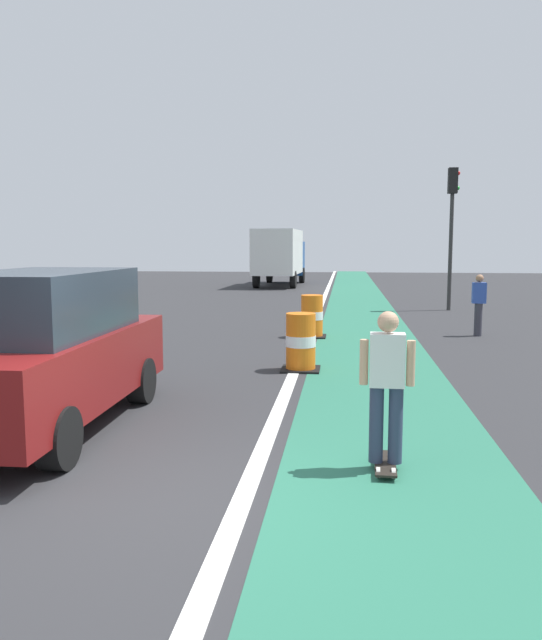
% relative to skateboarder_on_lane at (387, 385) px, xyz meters
% --- Properties ---
extents(ground_plane, '(100.00, 100.00, 0.00)m').
position_rel_skateboarder_on_lane_xyz_m(ground_plane, '(-2.27, -1.05, -0.91)').
color(ground_plane, '#2D2D30').
extents(bike_lane_strip, '(2.50, 80.00, 0.01)m').
position_rel_skateboarder_on_lane_xyz_m(bike_lane_strip, '(0.13, 10.95, -0.91)').
color(bike_lane_strip, '#286B51').
rests_on(bike_lane_strip, ground).
extents(lane_divider_stripe, '(0.20, 80.00, 0.01)m').
position_rel_skateboarder_on_lane_xyz_m(lane_divider_stripe, '(-1.37, 10.95, -0.91)').
color(lane_divider_stripe, silver).
rests_on(lane_divider_stripe, ground).
extents(skateboarder_on_lane, '(0.57, 0.81, 1.69)m').
position_rel_skateboarder_on_lane_xyz_m(skateboarder_on_lane, '(0.00, 0.00, 0.00)').
color(skateboarder_on_lane, black).
rests_on(skateboarder_on_lane, ground).
extents(parked_suv_nearest, '(1.97, 4.63, 2.04)m').
position_rel_skateboarder_on_lane_xyz_m(parked_suv_nearest, '(-4.28, 1.01, 0.12)').
color(parked_suv_nearest, maroon).
rests_on(parked_suv_nearest, ground).
extents(traffic_barrel_front, '(0.73, 0.73, 1.09)m').
position_rel_skateboarder_on_lane_xyz_m(traffic_barrel_front, '(-1.27, 5.21, -0.38)').
color(traffic_barrel_front, orange).
rests_on(traffic_barrel_front, ground).
extents(traffic_barrel_mid, '(0.73, 0.73, 1.09)m').
position_rel_skateboarder_on_lane_xyz_m(traffic_barrel_mid, '(-1.28, 9.58, -0.38)').
color(traffic_barrel_mid, orange).
rests_on(traffic_barrel_mid, ground).
extents(delivery_truck_down_block, '(2.52, 7.66, 3.23)m').
position_rel_skateboarder_on_lane_xyz_m(delivery_truck_down_block, '(-4.25, 30.18, 0.94)').
color(delivery_truck_down_block, silver).
rests_on(delivery_truck_down_block, ground).
extents(traffic_light_corner, '(0.41, 0.32, 5.10)m').
position_rel_skateboarder_on_lane_xyz_m(traffic_light_corner, '(3.34, 16.93, 2.59)').
color(traffic_light_corner, '#2D2D2D').
rests_on(traffic_light_corner, ground).
extents(pedestrian_crossing, '(0.34, 0.20, 1.61)m').
position_rel_skateboarder_on_lane_xyz_m(pedestrian_crossing, '(3.02, 10.28, -0.05)').
color(pedestrian_crossing, '#33333D').
rests_on(pedestrian_crossing, ground).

